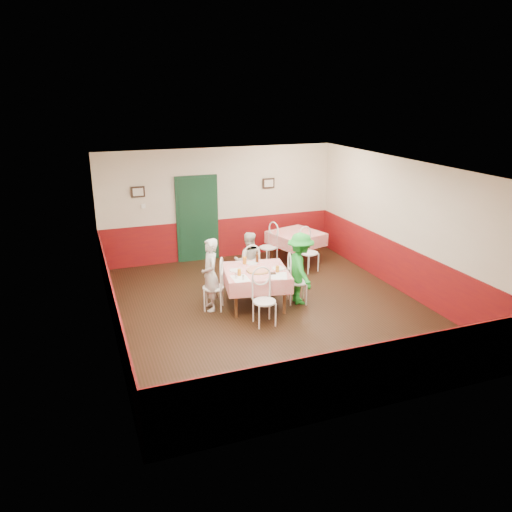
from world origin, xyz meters
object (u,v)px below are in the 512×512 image
object	(u,v)px
chair_near	(264,302)
beer_bottle	(257,258)
diner_right	(300,269)
chair_far	(249,270)
pizza	(258,270)
wallet	(273,273)
chair_right	(297,282)
glass_b	(277,269)
chair_left	(213,288)
diner_far	(248,261)
glass_c	(245,260)
diner_left	(210,275)
second_table	(296,247)
chair_second_a	(268,247)
chair_second_b	(309,253)
main_table	(256,288)
glass_a	(239,272)

from	to	relation	value
chair_near	beer_bottle	xyz separation A→B (m)	(0.32, 1.24, 0.42)
diner_right	chair_far	bearing A→B (deg)	42.66
pizza	wallet	bearing A→B (deg)	-49.09
beer_bottle	chair_right	bearing A→B (deg)	-39.30
chair_near	glass_b	bearing A→B (deg)	50.25
chair_far	wallet	size ratio (longest dim) A/B	8.18
chair_far	chair_right	bearing A→B (deg)	122.43
chair_near	beer_bottle	world-z (taller)	beer_bottle
chair_right	beer_bottle	distance (m)	0.96
chair_left	diner_far	size ratio (longest dim) A/B	0.70
chair_far	glass_c	bearing A→B (deg)	57.76
beer_bottle	diner_left	distance (m)	1.09
chair_right	pizza	bearing A→B (deg)	100.78
chair_right	wallet	bearing A→B (deg)	121.57
chair_left	wallet	size ratio (longest dim) A/B	8.18
wallet	diner_left	bearing A→B (deg)	166.82
pizza	beer_bottle	distance (m)	0.51
second_table	chair_near	distance (m)	3.66
chair_far	diner_left	xyz separation A→B (m)	(-1.03, -0.68, 0.27)
diner_left	wallet	bearing A→B (deg)	70.61
chair_second_a	diner_right	size ratio (longest dim) A/B	0.62
wallet	diner_far	bearing A→B (deg)	103.37
chair_second_a	beer_bottle	xyz separation A→B (m)	(-0.96, -1.81, 0.42)
second_table	chair_right	xyz separation A→B (m)	(-1.05, -2.36, 0.08)
chair_second_b	diner_far	xyz separation A→B (m)	(-1.73, -0.57, 0.19)
second_table	chair_right	world-z (taller)	chair_right
main_table	glass_c	xyz separation A→B (m)	(-0.09, 0.42, 0.46)
wallet	diner_far	size ratio (longest dim) A/B	0.09
glass_c	wallet	distance (m)	0.81
diner_left	diner_right	bearing A→B (deg)	83.80
glass_b	glass_a	bearing A→B (deg)	173.82
glass_a	diner_far	world-z (taller)	diner_far
chair_left	chair_right	world-z (taller)	same
second_table	chair_left	world-z (taller)	chair_left
second_table	glass_a	world-z (taller)	glass_a
second_table	pizza	bearing A→B (deg)	-129.21
second_table	glass_b	size ratio (longest dim) A/B	8.58
glass_a	second_table	bearing A→B (deg)	46.26
pizza	diner_right	distance (m)	0.87
pizza	chair_second_b	bearing A→B (deg)	39.48
diner_left	diner_far	world-z (taller)	diner_left
chair_near	glass_a	xyz separation A→B (m)	(-0.26, 0.66, 0.38)
chair_near	diner_far	bearing A→B (deg)	80.82
second_table	glass_b	world-z (taller)	glass_b
pizza	diner_far	distance (m)	0.98
second_table	glass_b	xyz separation A→B (m)	(-1.54, -2.47, 0.45)
chair_near	diner_left	xyz separation A→B (m)	(-0.74, 0.99, 0.27)
main_table	diner_left	world-z (taller)	diner_left
glass_c	diner_left	bearing A→B (deg)	-161.62
chair_left	chair_second_a	xyz separation A→B (m)	(1.97, 2.06, 0.00)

